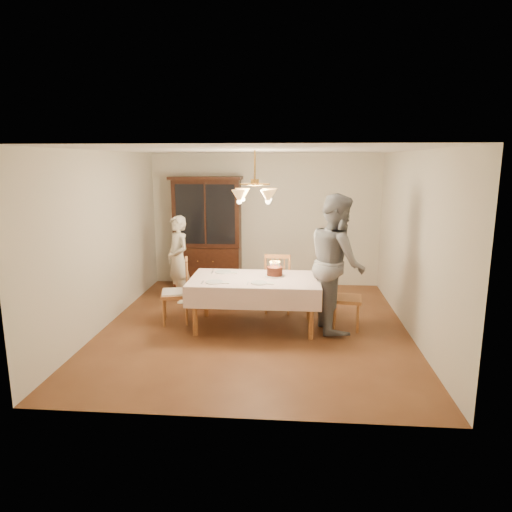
# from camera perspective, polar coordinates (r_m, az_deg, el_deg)

# --- Properties ---
(ground) EXTENTS (5.00, 5.00, 0.00)m
(ground) POSITION_cam_1_polar(r_m,az_deg,el_deg) (6.95, -0.13, -8.84)
(ground) COLOR #572E19
(ground) RESTS_ON ground
(room_shell) EXTENTS (5.00, 5.00, 5.00)m
(room_shell) POSITION_cam_1_polar(r_m,az_deg,el_deg) (6.57, -0.14, 4.19)
(room_shell) COLOR white
(room_shell) RESTS_ON ground
(dining_table) EXTENTS (1.90, 1.10, 0.76)m
(dining_table) POSITION_cam_1_polar(r_m,az_deg,el_deg) (6.74, -0.14, -3.40)
(dining_table) COLOR #94562B
(dining_table) RESTS_ON ground
(china_hutch) EXTENTS (1.38, 0.54, 2.16)m
(china_hutch) POSITION_cam_1_polar(r_m,az_deg,el_deg) (9.01, -6.10, 2.73)
(china_hutch) COLOR black
(china_hutch) RESTS_ON ground
(chair_far_side) EXTENTS (0.45, 0.43, 1.00)m
(chair_far_side) POSITION_cam_1_polar(r_m,az_deg,el_deg) (7.52, 2.74, -3.71)
(chair_far_side) COLOR #94562B
(chair_far_side) RESTS_ON ground
(chair_left_end) EXTENTS (0.51, 0.52, 1.00)m
(chair_left_end) POSITION_cam_1_polar(r_m,az_deg,el_deg) (7.11, -10.02, -4.69)
(chair_left_end) COLOR #94562B
(chair_left_end) RESTS_ON ground
(chair_right_end) EXTENTS (0.47, 0.49, 1.00)m
(chair_right_end) POSITION_cam_1_polar(r_m,az_deg,el_deg) (6.91, 11.18, -5.32)
(chair_right_end) COLOR #94562B
(chair_right_end) RESTS_ON ground
(elderly_woman) EXTENTS (0.64, 0.66, 1.53)m
(elderly_woman) POSITION_cam_1_polar(r_m,az_deg,el_deg) (8.10, -9.70, -0.39)
(elderly_woman) COLOR beige
(elderly_woman) RESTS_ON ground
(adult_in_grey) EXTENTS (0.91, 1.09, 2.00)m
(adult_in_grey) POSITION_cam_1_polar(r_m,az_deg,el_deg) (6.74, 10.05, -0.80)
(adult_in_grey) COLOR slate
(adult_in_grey) RESTS_ON ground
(birthday_cake) EXTENTS (0.30, 0.30, 0.22)m
(birthday_cake) POSITION_cam_1_polar(r_m,az_deg,el_deg) (6.83, 2.35, -1.96)
(birthday_cake) COLOR white
(birthday_cake) RESTS_ON dining_table
(place_setting_near_left) EXTENTS (0.40, 0.25, 0.02)m
(place_setting_near_left) POSITION_cam_1_polar(r_m,az_deg,el_deg) (6.50, -5.13, -3.27)
(place_setting_near_left) COLOR white
(place_setting_near_left) RESTS_ON dining_table
(place_setting_near_right) EXTENTS (0.38, 0.23, 0.02)m
(place_setting_near_right) POSITION_cam_1_polar(r_m,az_deg,el_deg) (6.44, 0.52, -3.37)
(place_setting_near_right) COLOR white
(place_setting_near_right) RESTS_ON dining_table
(place_setting_far_left) EXTENTS (0.40, 0.25, 0.02)m
(place_setting_far_left) POSITION_cam_1_polar(r_m,az_deg,el_deg) (7.07, -4.02, -2.01)
(place_setting_far_left) COLOR white
(place_setting_far_left) RESTS_ON dining_table
(chandelier) EXTENTS (0.62, 0.62, 0.73)m
(chandelier) POSITION_cam_1_polar(r_m,az_deg,el_deg) (6.52, -0.14, 7.63)
(chandelier) COLOR #BF8C3F
(chandelier) RESTS_ON ground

